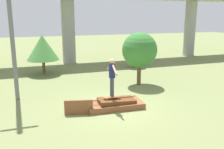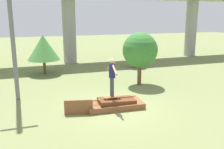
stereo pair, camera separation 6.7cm
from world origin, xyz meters
The scene contains 10 objects.
ground_plane centered at (0.00, 0.00, 0.00)m, with size 80.00×80.00×0.00m, color olive.
scrap_pile centered at (0.02, -0.01, 0.18)m, with size 2.54×1.27×0.47m.
scrap_plank_loose centered at (-1.66, -0.21, 0.31)m, with size 1.16×0.35×0.62m.
skateboard centered at (-0.15, -0.05, 0.54)m, with size 0.74×0.22×0.09m.
skater centered at (-0.15, -0.05, 1.53)m, with size 0.22×1.26×1.66m.
highway_overpass centered at (0.00, 11.40, 5.18)m, with size 44.00×3.42×6.02m.
utility_pole centered at (-4.08, 2.64, 4.58)m, with size 1.30×0.20×8.91m.
tree_behind_left centered at (-2.43, 7.65, 1.86)m, with size 2.17×2.17×2.71m.
tree_behind_right centered at (4.44, 7.81, 1.79)m, with size 1.54×1.54×2.65m.
tree_mid_back centered at (2.62, 3.07, 2.05)m, with size 2.01×2.01×3.07m.
Camera 2 is at (-3.50, -9.80, 4.00)m, focal length 40.00 mm.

